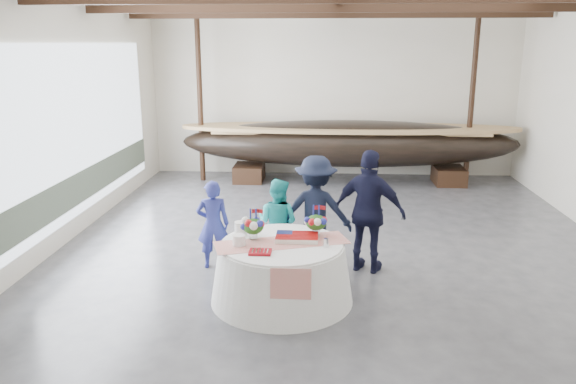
{
  "coord_description": "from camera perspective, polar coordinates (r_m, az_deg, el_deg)",
  "views": [
    {
      "loc": [
        -0.27,
        -9.69,
        3.6
      ],
      "look_at": [
        -0.82,
        -0.84,
        1.24
      ],
      "focal_mm": 35.0,
      "sensor_mm": 36.0,
      "label": 1
    }
  ],
  "objects": [
    {
      "name": "banquet_table",
      "position": [
        8.11,
        -0.63,
        -8.08
      ],
      "size": [
        2.04,
        2.04,
        0.87
      ],
      "color": "silver",
      "rests_on": "ground"
    },
    {
      "name": "guest_woman_blue",
      "position": [
        9.25,
        -7.62,
        -3.28
      ],
      "size": [
        0.59,
        0.45,
        1.47
      ],
      "primitive_type": "imported",
      "rotation": [
        0.0,
        0.0,
        3.33
      ],
      "color": "navy",
      "rests_on": "ground"
    },
    {
      "name": "wall_front",
      "position": [
        3.94,
        7.28,
        -5.28
      ],
      "size": [
        10.0,
        0.02,
        4.5
      ],
      "primitive_type": "cube",
      "color": "silver",
      "rests_on": "ground"
    },
    {
      "name": "tabletop_items",
      "position": [
        8.06,
        -0.63,
        -3.79
      ],
      "size": [
        1.96,
        1.11,
        0.4
      ],
      "color": "red",
      "rests_on": "banquet_table"
    },
    {
      "name": "guest_man_left",
      "position": [
        9.25,
        2.83,
        -1.94
      ],
      "size": [
        1.25,
        0.78,
        1.85
      ],
      "primitive_type": "imported",
      "rotation": [
        0.0,
        0.0,
        3.06
      ],
      "color": "black",
      "rests_on": "ground"
    },
    {
      "name": "wall_back",
      "position": [
        15.75,
        4.62,
        9.92
      ],
      "size": [
        10.0,
        0.02,
        4.5
      ],
      "primitive_type": "cube",
      "color": "silver",
      "rests_on": "ground"
    },
    {
      "name": "floor",
      "position": [
        10.34,
        4.87,
        -5.54
      ],
      "size": [
        10.0,
        12.0,
        0.01
      ],
      "primitive_type": "cube",
      "color": "#3D3D42",
      "rests_on": "ground"
    },
    {
      "name": "open_bay",
      "position": [
        11.8,
        -19.91,
        5.36
      ],
      "size": [
        0.03,
        7.0,
        3.2
      ],
      "color": "silver",
      "rests_on": "ground"
    },
    {
      "name": "longboat_display",
      "position": [
        14.88,
        6.19,
        4.96
      ],
      "size": [
        8.84,
        1.77,
        1.66
      ],
      "color": "black",
      "rests_on": "ground"
    },
    {
      "name": "wall_left",
      "position": [
        10.87,
        -22.42,
        6.64
      ],
      "size": [
        0.02,
        12.0,
        4.5
      ],
      "primitive_type": "cube",
      "color": "silver",
      "rests_on": "ground"
    },
    {
      "name": "guest_woman_teal",
      "position": [
        9.24,
        -1.05,
        -3.14
      ],
      "size": [
        0.89,
        0.81,
        1.48
      ],
      "primitive_type": "imported",
      "rotation": [
        0.0,
        0.0,
        2.72
      ],
      "color": "#20A9A8",
      "rests_on": "ground"
    },
    {
      "name": "pavilion_structure",
      "position": [
        10.54,
        5.27,
        17.02
      ],
      "size": [
        9.8,
        11.76,
        4.5
      ],
      "color": "black",
      "rests_on": "ground"
    },
    {
      "name": "guest_man_right",
      "position": [
        9.03,
        8.25,
        -2.01
      ],
      "size": [
        1.27,
        0.89,
        2.0
      ],
      "primitive_type": "imported",
      "rotation": [
        0.0,
        0.0,
        2.76
      ],
      "color": "black",
      "rests_on": "ground"
    }
  ]
}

